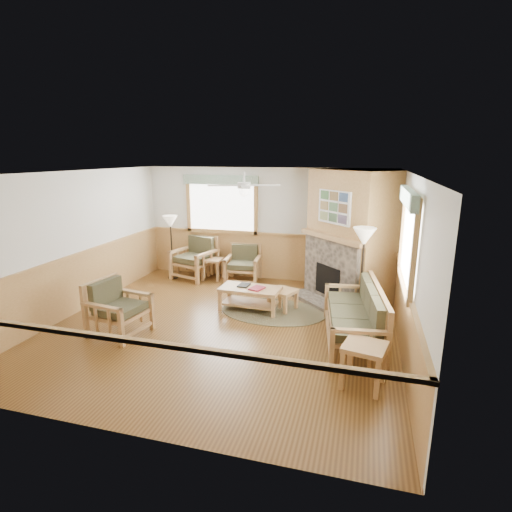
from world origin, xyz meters
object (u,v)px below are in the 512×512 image
(floor_lamp_right, at_px, (362,275))
(armchair_back_right, at_px, (243,264))
(end_table_sofa, at_px, (364,365))
(footstool, at_px, (283,299))
(armchair_left, at_px, (119,308))
(sofa, at_px, (353,315))
(end_table_chairs, at_px, (213,269))
(armchair_back_left, at_px, (194,258))
(floor_lamp_left, at_px, (172,247))
(coffee_table, at_px, (250,299))

(floor_lamp_right, bearing_deg, armchair_back_right, 148.92)
(armchair_back_right, bearing_deg, floor_lamp_right, -36.92)
(end_table_sofa, bearing_deg, footstool, 123.60)
(end_table_sofa, bearing_deg, armchair_left, 172.19)
(sofa, bearing_deg, end_table_chairs, -134.54)
(armchair_back_left, distance_m, armchair_left, 3.32)
(sofa, xyz_separation_m, end_table_chairs, (-3.45, 2.57, -0.21))
(floor_lamp_right, bearing_deg, armchair_left, -157.20)
(armchair_back_left, bearing_deg, armchair_back_right, 15.46)
(sofa, distance_m, armchair_left, 3.91)
(end_table_chairs, bearing_deg, end_table_sofa, -46.72)
(floor_lamp_right, bearing_deg, end_table_chairs, 154.84)
(floor_lamp_left, bearing_deg, sofa, -28.45)
(end_table_chairs, bearing_deg, sofa, -36.69)
(end_table_sofa, bearing_deg, floor_lamp_right, 92.60)
(armchair_left, xyz_separation_m, floor_lamp_left, (-0.61, 3.16, 0.32))
(armchair_back_right, bearing_deg, end_table_sofa, -59.35)
(armchair_back_left, distance_m, end_table_chairs, 0.54)
(armchair_back_right, height_order, end_table_sofa, armchair_back_right)
(end_table_chairs, bearing_deg, armchair_back_left, 180.00)
(armchair_left, relative_size, floor_lamp_right, 0.53)
(sofa, height_order, end_table_sofa, sofa)
(coffee_table, relative_size, floor_lamp_left, 0.74)
(sofa, height_order, end_table_chairs, sofa)
(armchair_back_left, distance_m, end_table_sofa, 5.66)
(sofa, xyz_separation_m, coffee_table, (-1.99, 0.87, -0.23))
(armchair_left, bearing_deg, sofa, -70.37)
(end_table_sofa, xyz_separation_m, floor_lamp_right, (-0.10, 2.21, 0.58))
(armchair_left, xyz_separation_m, coffee_table, (1.85, 1.61, -0.23))
(armchair_left, height_order, footstool, armchair_left)
(armchair_left, height_order, floor_lamp_left, floor_lamp_left)
(armchair_back_right, relative_size, floor_lamp_left, 0.56)
(armchair_back_right, bearing_deg, footstool, -55.16)
(coffee_table, distance_m, floor_lamp_left, 2.96)
(armchair_back_right, distance_m, armchair_left, 3.52)
(coffee_table, height_order, end_table_sofa, end_table_sofa)
(floor_lamp_left, bearing_deg, footstool, -23.51)
(sofa, distance_m, end_table_sofa, 1.33)
(coffee_table, relative_size, floor_lamp_right, 0.67)
(armchair_left, distance_m, floor_lamp_right, 4.29)
(end_table_chairs, xyz_separation_m, end_table_sofa, (3.65, -3.87, 0.04))
(end_table_chairs, height_order, end_table_sofa, end_table_sofa)
(sofa, bearing_deg, armchair_left, -86.84)
(sofa, relative_size, footstool, 4.33)
(sofa, distance_m, floor_lamp_right, 1.00)
(armchair_back_left, xyz_separation_m, armchair_back_right, (1.26, 0.00, -0.07))
(floor_lamp_left, bearing_deg, armchair_left, -79.02)
(coffee_table, xyz_separation_m, footstool, (0.61, 0.21, -0.03))
(sofa, bearing_deg, coffee_table, -121.40)
(armchair_back_left, height_order, end_table_sofa, armchair_back_left)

